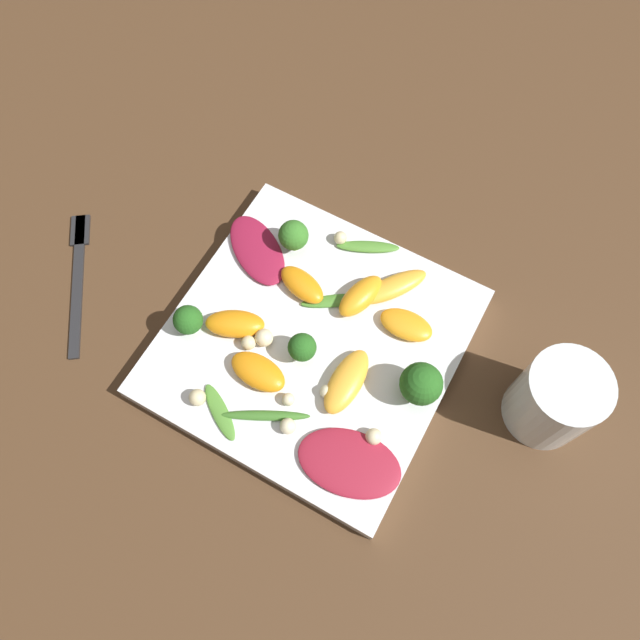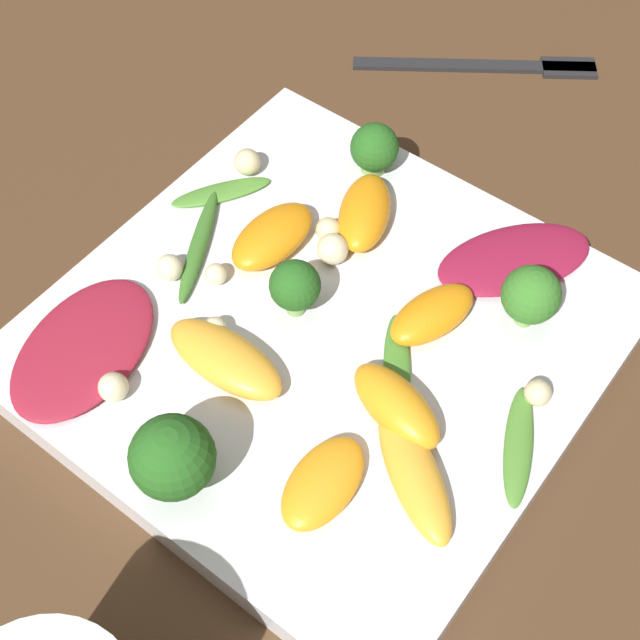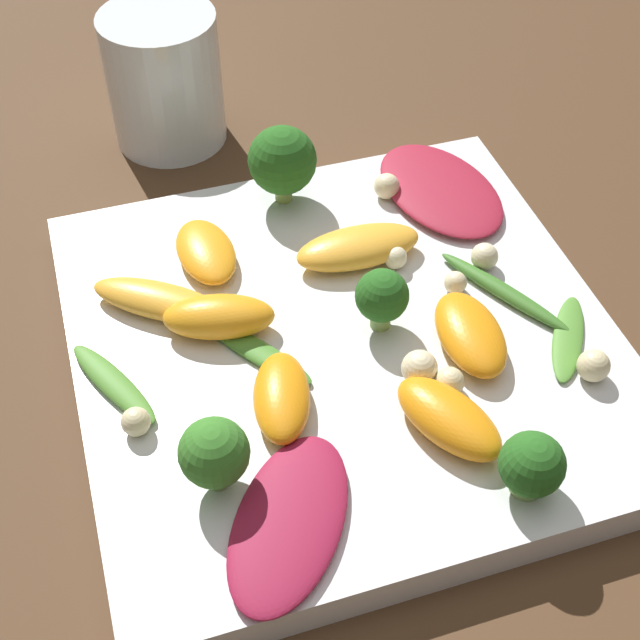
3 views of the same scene
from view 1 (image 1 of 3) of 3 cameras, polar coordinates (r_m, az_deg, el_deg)
The scene contains 29 objects.
ground_plane at distance 0.66m, azimuth -0.66°, elevation -2.46°, with size 2.40×2.40×0.00m, color #4C331E.
plate at distance 0.65m, azimuth -0.67°, elevation -2.11°, with size 0.29×0.29×0.02m.
drinking_glass at distance 0.63m, azimuth 20.72°, elevation -6.78°, with size 0.08×0.08×0.09m.
fork at distance 0.75m, azimuth -21.26°, elevation 4.55°, with size 0.12×0.15×0.01m.
radicchio_leaf_0 at distance 0.69m, azimuth -5.77°, elevation 6.40°, with size 0.11×0.09×0.01m.
radicchio_leaf_1 at distance 0.60m, azimuth 2.69°, elevation -12.92°, with size 0.11×0.08×0.01m.
orange_segment_0 at distance 0.62m, azimuth 2.44°, elevation -5.63°, with size 0.03×0.07×0.02m.
orange_segment_1 at distance 0.65m, azimuth 3.73°, elevation 2.21°, with size 0.04×0.06×0.02m.
orange_segment_2 at distance 0.62m, azimuth -5.69°, elevation -4.73°, with size 0.06×0.04×0.02m.
orange_segment_3 at distance 0.64m, azimuth 7.88°, elevation -0.44°, with size 0.06×0.04×0.01m.
orange_segment_4 at distance 0.66m, azimuth 6.70°, elevation 3.03°, with size 0.07×0.08×0.01m.
orange_segment_5 at distance 0.64m, azimuth -7.78°, elevation -0.34°, with size 0.07×0.05×0.02m.
orange_segment_6 at distance 0.66m, azimuth -1.66°, elevation 3.25°, with size 0.06×0.04×0.02m.
broccoli_floret_0 at distance 0.64m, azimuth -11.96°, elevation -0.03°, with size 0.03×0.03×0.03m.
broccoli_floret_1 at distance 0.60m, azimuth 9.09°, elevation -6.07°, with size 0.04×0.04×0.05m.
broccoli_floret_2 at distance 0.61m, azimuth -1.36°, elevation -2.69°, with size 0.03×0.03×0.04m.
broccoli_floret_3 at distance 0.67m, azimuth -2.44°, elevation 7.72°, with size 0.03×0.03×0.04m.
arugula_sprig_0 at distance 0.61m, azimuth -4.94°, elevation -8.74°, with size 0.08×0.05×0.01m.
arugula_sprig_1 at distance 0.69m, azimuth 4.71°, elevation 6.55°, with size 0.07×0.04×0.01m.
arugula_sprig_2 at distance 0.65m, azimuth 1.50°, elevation 1.73°, with size 0.07×0.05×0.01m.
arugula_sprig_3 at distance 0.62m, azimuth -9.14°, elevation -8.31°, with size 0.06×0.05×0.00m.
macadamia_nut_0 at distance 0.60m, azimuth 4.94°, elevation -10.57°, with size 0.02×0.02×0.02m.
macadamia_nut_1 at distance 0.61m, azimuth -2.91°, elevation -7.26°, with size 0.01×0.01×0.01m.
macadamia_nut_2 at distance 0.60m, azimuth -2.96°, elevation -9.67°, with size 0.02×0.02×0.02m.
macadamia_nut_3 at distance 0.63m, azimuth -6.56°, elevation -2.08°, with size 0.02×0.02×0.02m.
macadamia_nut_4 at distance 0.61m, azimuth 0.60°, elevation -6.58°, with size 0.01×0.01×0.01m.
macadamia_nut_5 at distance 0.63m, azimuth -5.14°, elevation -1.62°, with size 0.02×0.02×0.02m.
macadamia_nut_6 at distance 0.69m, azimuth 1.87°, elevation 7.52°, with size 0.01×0.01×0.01m.
macadamia_nut_7 at distance 0.62m, azimuth -11.15°, elevation -6.96°, with size 0.02×0.02×0.02m.
Camera 1 is at (-0.12, 0.21, 0.61)m, focal length 35.00 mm.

